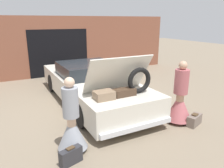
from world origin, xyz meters
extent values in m
plane|color=#7F705B|center=(0.00, 0.00, 0.00)|extent=(40.00, 40.00, 0.00)
cube|color=brown|center=(0.00, 4.03, 1.40)|extent=(12.00, 0.12, 2.80)
cube|color=black|center=(0.00, 3.96, 1.10)|extent=(2.80, 0.02, 2.20)
cube|color=silver|center=(0.00, 0.00, 0.50)|extent=(1.98, 5.39, 0.64)
cube|color=#1E2328|center=(0.00, 0.32, 1.03)|extent=(1.74, 1.72, 0.41)
cylinder|color=black|center=(-0.92, 1.67, 0.32)|extent=(0.18, 0.64, 0.64)
cylinder|color=black|center=(0.92, 1.67, 0.32)|extent=(0.18, 0.64, 0.64)
cylinder|color=black|center=(-0.92, -1.62, 0.32)|extent=(0.18, 0.64, 0.64)
cylinder|color=black|center=(0.92, -1.62, 0.32)|extent=(0.18, 0.64, 0.64)
cube|color=silver|center=(0.00, -2.74, 0.28)|extent=(1.88, 0.10, 0.12)
cube|color=silver|center=(0.00, -1.79, 1.30)|extent=(1.68, 0.64, 0.97)
cube|color=#8C7259|center=(-0.51, -2.06, 0.92)|extent=(0.46, 0.35, 0.20)
cube|color=#473323|center=(0.03, -2.06, 0.91)|extent=(0.55, 0.28, 0.17)
torus|color=black|center=(0.47, -2.06, 1.16)|extent=(0.66, 0.12, 0.66)
cylinder|color=beige|center=(-1.45, -2.51, 0.38)|extent=(0.18, 0.18, 0.76)
cone|color=#9399A3|center=(-1.45, -2.51, 0.42)|extent=(0.61, 0.61, 0.69)
cylinder|color=#9399A3|center=(-1.45, -2.51, 1.06)|extent=(0.32, 0.32, 0.60)
sphere|color=beige|center=(-1.45, -2.51, 1.47)|extent=(0.21, 0.21, 0.21)
cylinder|color=tan|center=(1.45, -2.51, 0.40)|extent=(0.20, 0.20, 0.80)
cone|color=#B25B60|center=(1.45, -2.51, 0.44)|extent=(0.68, 0.68, 0.72)
cylinder|color=#B25B60|center=(1.45, -2.51, 1.11)|extent=(0.36, 0.36, 0.63)
sphere|color=tan|center=(1.45, -2.51, 1.53)|extent=(0.22, 0.22, 0.22)
cube|color=#2D2D33|center=(-1.62, -2.92, 0.16)|extent=(0.47, 0.27, 0.31)
cube|color=#4C3823|center=(-1.62, -2.92, 0.33)|extent=(0.17, 0.13, 0.02)
cube|color=#75665B|center=(1.67, -2.85, 0.14)|extent=(0.53, 0.36, 0.28)
cube|color=#4C3823|center=(1.67, -2.85, 0.30)|extent=(0.20, 0.18, 0.02)
camera|label=1|loc=(-2.56, -6.41, 2.61)|focal=35.00mm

